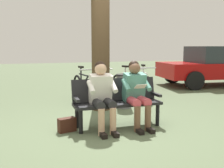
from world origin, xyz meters
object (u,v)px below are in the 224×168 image
at_px(parked_car, 218,65).
at_px(bench, 116,99).
at_px(bicycle_red, 83,88).
at_px(person_reading, 136,91).
at_px(tree_trunk, 101,37).
at_px(bicycle_black, 144,84).
at_px(person_companion, 102,93).
at_px(litter_bin, 124,91).
at_px(bicycle_green, 105,86).
at_px(handbag, 67,125).
at_px(bicycle_purple, 129,86).

bearing_deg(parked_car, bench, 41.99).
bearing_deg(bicycle_red, person_reading, 1.78).
height_order(tree_trunk, bicycle_black, tree_trunk).
bearing_deg(parked_car, bicycle_red, 20.98).
height_order(person_companion, litter_bin, person_companion).
xyz_separation_m(bicycle_green, bicycle_red, (0.63, 0.06, 0.00)).
bearing_deg(person_reading, tree_trunk, -81.06).
relative_size(litter_bin, bicycle_black, 0.50).
bearing_deg(parked_car, bicycle_green, 21.74).
xyz_separation_m(bench, litter_bin, (-0.70, -1.30, -0.10)).
relative_size(person_reading, handbag, 4.00).
xyz_separation_m(tree_trunk, bicycle_red, (0.14, -1.07, -1.31)).
relative_size(person_companion, bicycle_purple, 0.74).
distance_m(tree_trunk, bicycle_green, 1.80).
xyz_separation_m(tree_trunk, parked_car, (-5.40, -2.22, -0.89)).
xyz_separation_m(person_reading, parked_car, (-5.22, -3.74, 0.11)).
bearing_deg(handbag, bicycle_purple, -134.29).
height_order(bench, handbag, bench).
bearing_deg(bicycle_green, litter_bin, 27.75).
bearing_deg(bench, bicycle_black, -124.71).
xyz_separation_m(bicycle_purple, bicycle_red, (1.26, -0.21, 0.00)).
distance_m(person_reading, parked_car, 6.42).
distance_m(tree_trunk, parked_car, 5.91).
xyz_separation_m(tree_trunk, bicycle_black, (-1.69, -1.08, -1.31)).
bearing_deg(litter_bin, bicycle_purple, -121.70).
bearing_deg(bicycle_black, tree_trunk, -41.27).
distance_m(person_reading, handbag, 1.37).
relative_size(person_companion, bicycle_green, 0.77).
relative_size(bench, litter_bin, 2.00).
distance_m(person_companion, parked_car, 6.94).
distance_m(bench, bicycle_black, 3.03).
xyz_separation_m(bicycle_black, bicycle_green, (1.20, -0.05, 0.00)).
xyz_separation_m(handbag, bicycle_purple, (-2.19, -2.24, 0.24)).
height_order(person_companion, parked_car, parked_car).
distance_m(litter_bin, bicycle_red, 1.31).
xyz_separation_m(bicycle_purple, bicycle_green, (0.63, -0.28, 0.00)).
height_order(handbag, tree_trunk, tree_trunk).
height_order(litter_bin, parked_car, parked_car).
height_order(litter_bin, bicycle_green, bicycle_green).
bearing_deg(bicycle_black, parked_car, 123.05).
bearing_deg(bicycle_green, person_reading, 17.25).
relative_size(handbag, bicycle_green, 0.19).
height_order(person_reading, bicycle_purple, person_reading).
height_order(handbag, bicycle_green, bicycle_green).
distance_m(handbag, bicycle_purple, 3.14).
bearing_deg(parked_car, bicycle_purple, 26.91).
bearing_deg(bench, person_companion, 27.19).
relative_size(bicycle_purple, bicycle_red, 0.97).
distance_m(tree_trunk, litter_bin, 1.38).
bearing_deg(bicycle_purple, bicycle_red, -115.73).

